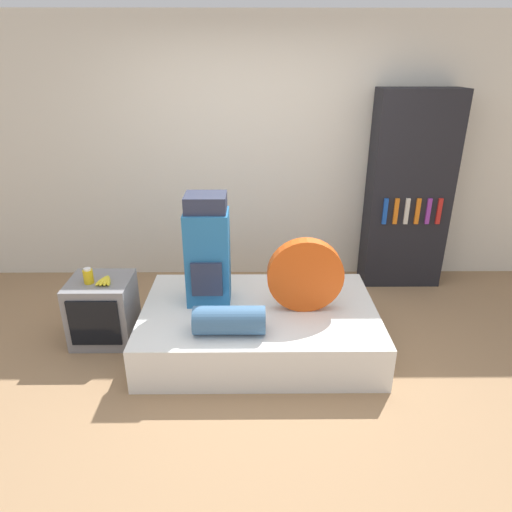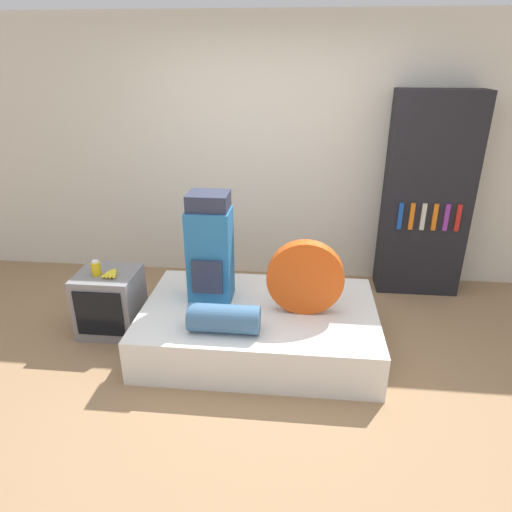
# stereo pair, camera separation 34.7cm
# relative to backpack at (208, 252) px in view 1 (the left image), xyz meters

# --- Properties ---
(ground_plane) EXTENTS (16.00, 16.00, 0.00)m
(ground_plane) POSITION_rel_backpack_xyz_m (0.39, -0.58, -0.79)
(ground_plane) COLOR #997551
(wall_back) EXTENTS (8.00, 0.05, 2.60)m
(wall_back) POSITION_rel_backpack_xyz_m (0.39, 1.30, 0.51)
(wall_back) COLOR silver
(wall_back) RESTS_ON ground_plane
(bed) EXTENTS (1.87, 1.21, 0.36)m
(bed) POSITION_rel_backpack_xyz_m (0.41, -0.12, -0.61)
(bed) COLOR white
(bed) RESTS_ON ground_plane
(backpack) EXTENTS (0.34, 0.32, 0.90)m
(backpack) POSITION_rel_backpack_xyz_m (0.00, 0.00, 0.00)
(backpack) COLOR #23669E
(backpack) RESTS_ON bed
(tent_bag) EXTENTS (0.59, 0.11, 0.59)m
(tent_bag) POSITION_rel_backpack_xyz_m (0.76, -0.14, -0.14)
(tent_bag) COLOR #D14C14
(tent_bag) RESTS_ON bed
(sleeping_roll) EXTENTS (0.52, 0.21, 0.21)m
(sleeping_roll) POSITION_rel_backpack_xyz_m (0.18, -0.49, -0.33)
(sleeping_roll) COLOR #3D668E
(sleeping_roll) RESTS_ON bed
(television) EXTENTS (0.50, 0.47, 0.55)m
(television) POSITION_rel_backpack_xyz_m (-0.89, -0.01, -0.52)
(television) COLOR gray
(television) RESTS_ON ground_plane
(canister) EXTENTS (0.08, 0.08, 0.13)m
(canister) POSITION_rel_backpack_xyz_m (-0.95, -0.05, -0.19)
(canister) COLOR gold
(canister) RESTS_ON television
(banana_bunch) EXTENTS (0.14, 0.18, 0.04)m
(banana_bunch) POSITION_rel_backpack_xyz_m (-0.82, -0.05, -0.23)
(banana_bunch) COLOR yellow
(banana_bunch) RESTS_ON television
(bookshelf) EXTENTS (0.79, 0.35, 1.94)m
(bookshelf) POSITION_rel_backpack_xyz_m (1.90, 1.07, 0.18)
(bookshelf) COLOR black
(bookshelf) RESTS_ON ground_plane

